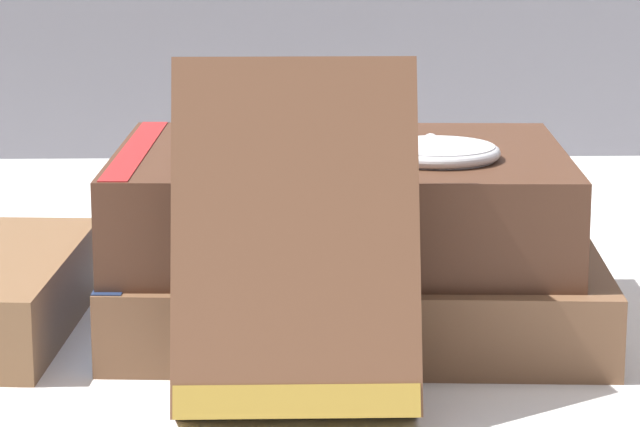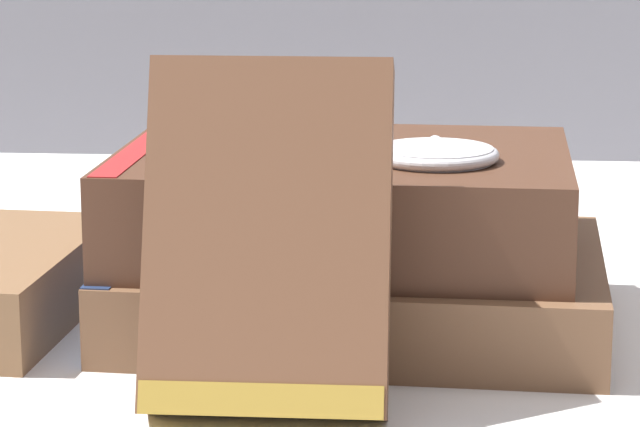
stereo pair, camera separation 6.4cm
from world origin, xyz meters
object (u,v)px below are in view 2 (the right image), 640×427
(book_flat_top, at_px, (337,200))
(book_leaning_front, at_px, (269,252))
(book_flat_bottom, at_px, (350,287))
(pocket_watch, at_px, (435,154))
(reading_glasses, at_px, (297,237))

(book_flat_top, height_order, book_leaning_front, book_leaning_front)
(book_flat_bottom, xyz_separation_m, book_flat_top, (-0.01, -0.00, 0.04))
(pocket_watch, distance_m, reading_glasses, 0.21)
(book_flat_top, bearing_deg, book_leaning_front, -96.97)
(book_leaning_front, relative_size, reading_glasses, 1.12)
(book_leaning_front, xyz_separation_m, pocket_watch, (0.06, 0.09, 0.02))
(book_flat_top, relative_size, reading_glasses, 1.70)
(pocket_watch, relative_size, reading_glasses, 0.48)
(book_flat_bottom, relative_size, pocket_watch, 3.86)
(book_leaning_front, bearing_deg, book_flat_top, 80.76)
(book_flat_bottom, relative_size, reading_glasses, 1.86)
(book_flat_bottom, height_order, reading_glasses, book_flat_bottom)
(book_leaning_front, relative_size, pocket_watch, 2.32)
(reading_glasses, bearing_deg, book_flat_top, -66.03)
(pocket_watch, height_order, reading_glasses, pocket_watch)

